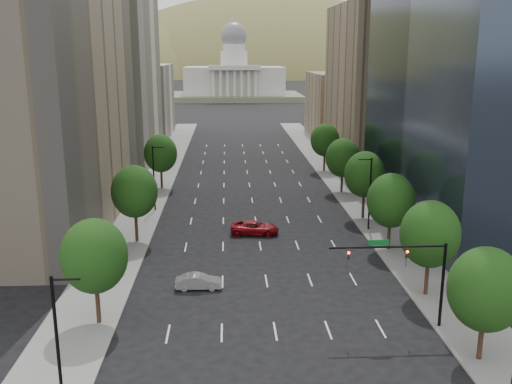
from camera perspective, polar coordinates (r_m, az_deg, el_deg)
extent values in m
cube|color=slate|center=(74.16, -12.10, -2.91)|extent=(6.00, 200.00, 0.15)
cube|color=slate|center=(75.64, 11.79, -2.56)|extent=(6.00, 200.00, 0.15)
cube|color=beige|center=(115.15, -13.98, 11.72)|extent=(14.00, 30.00, 35.00)
cube|color=beige|center=(148.14, -11.41, 8.97)|extent=(14.00, 26.00, 18.00)
cube|color=#8C7759|center=(113.89, 11.78, 10.56)|extent=(14.00, 30.00, 30.00)
cube|color=#8C7759|center=(146.50, 8.40, 8.65)|extent=(14.00, 26.00, 16.00)
cylinder|color=#382316|center=(43.74, 21.71, -13.33)|extent=(0.36, 0.36, 3.75)
ellipsoid|color=#15390F|center=(42.30, 22.14, -9.07)|extent=(5.20, 5.20, 5.98)
cylinder|color=#382316|center=(52.92, 16.83, -7.94)|extent=(0.36, 0.36, 4.00)
ellipsoid|color=#15390F|center=(51.68, 17.12, -4.07)|extent=(5.20, 5.20, 5.98)
cylinder|color=#382316|center=(63.66, 13.25, -4.03)|extent=(0.36, 0.36, 3.90)
ellipsoid|color=#15390F|center=(62.65, 13.44, -0.83)|extent=(5.20, 5.20, 5.98)
cylinder|color=#382316|center=(74.74, 10.75, -1.13)|extent=(0.36, 0.36, 4.10)
ellipsoid|color=#15390F|center=(73.85, 10.88, 1.76)|extent=(5.20, 5.20, 5.98)
cylinder|color=#382316|center=(88.04, 8.63, 1.14)|extent=(0.36, 0.36, 3.80)
ellipsoid|color=#15390F|center=(87.32, 8.72, 3.43)|extent=(5.20, 5.20, 5.98)
cylinder|color=#382316|center=(103.41, 6.89, 3.16)|extent=(0.36, 0.36, 4.00)
ellipsoid|color=#15390F|center=(102.77, 6.95, 5.22)|extent=(5.20, 5.20, 5.98)
cylinder|color=#382316|center=(47.41, -15.65, -10.48)|extent=(0.36, 0.36, 4.00)
ellipsoid|color=#15390F|center=(46.02, -15.96, -6.21)|extent=(5.20, 5.20, 5.98)
cylinder|color=#382316|center=(65.79, -11.96, -3.25)|extent=(0.36, 0.36, 4.15)
ellipsoid|color=#15390F|center=(64.76, -12.13, 0.05)|extent=(5.20, 5.20, 5.98)
cylinder|color=#382316|center=(90.75, -9.49, 1.54)|extent=(0.36, 0.36, 3.95)
ellipsoid|color=#15390F|center=(90.04, -9.58, 3.85)|extent=(5.20, 5.20, 5.98)
cylinder|color=black|center=(69.32, 11.39, -0.26)|extent=(0.20, 0.20, 9.00)
cylinder|color=black|center=(68.22, 10.91, 3.24)|extent=(1.60, 0.14, 0.14)
cylinder|color=black|center=(35.81, -19.32, -14.70)|extent=(0.20, 0.20, 9.00)
cylinder|color=black|center=(33.79, -18.60, -8.35)|extent=(1.60, 0.14, 0.14)
cylinder|color=black|center=(77.55, -10.24, 1.30)|extent=(0.20, 0.20, 9.00)
cylinder|color=black|center=(76.64, -9.79, 4.45)|extent=(1.60, 0.14, 0.14)
cylinder|color=black|center=(46.85, 18.25, -8.99)|extent=(0.24, 0.24, 7.00)
cylinder|color=black|center=(44.27, 13.11, -5.41)|extent=(9.00, 0.18, 0.18)
imported|color=black|center=(44.88, 14.92, -5.99)|extent=(0.18, 0.22, 1.10)
imported|color=black|center=(43.73, 9.26, -6.22)|extent=(0.18, 0.22, 1.10)
sphere|color=#FF0C07|center=(44.65, 15.00, -5.83)|extent=(0.20, 0.20, 0.20)
sphere|color=#FF0C07|center=(43.50, 9.32, -6.06)|extent=(0.20, 0.20, 0.20)
cube|color=#0C591E|center=(43.97, 12.25, -5.01)|extent=(1.60, 0.06, 0.45)
cube|color=#596647|center=(260.86, -2.20, 9.57)|extent=(60.00, 40.00, 2.50)
cube|color=silver|center=(260.41, -2.21, 11.16)|extent=(44.00, 26.00, 12.00)
cube|color=silver|center=(246.19, -2.18, 12.40)|extent=(22.00, 4.00, 2.00)
cylinder|color=silver|center=(260.12, -2.23, 13.25)|extent=(12.00, 12.00, 7.00)
cylinder|color=silver|center=(260.11, -2.24, 14.35)|extent=(9.60, 9.60, 3.00)
sphere|color=slate|center=(260.19, -2.25, 15.48)|extent=(11.60, 11.60, 11.60)
cylinder|color=silver|center=(260.41, -2.27, 16.76)|extent=(1.80, 1.80, 2.50)
ellipsoid|color=olive|center=(588.69, -16.52, 8.09)|extent=(380.00, 342.00, 190.00)
ellipsoid|color=olive|center=(614.89, 1.13, 8.07)|extent=(440.00, 396.00, 240.00)
ellipsoid|color=olive|center=(686.57, 15.36, 8.78)|extent=(360.00, 324.00, 200.00)
imported|color=#9D9DA2|center=(52.81, -5.79, -8.96)|extent=(4.28, 1.53, 1.41)
imported|color=maroon|center=(67.54, -0.13, -3.62)|extent=(5.95, 3.15, 1.59)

